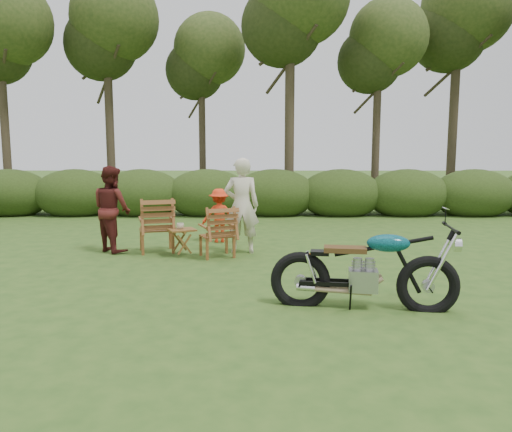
{
  "coord_description": "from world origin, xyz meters",
  "views": [
    {
      "loc": [
        -0.5,
        -5.96,
        1.99
      ],
      "look_at": [
        -0.53,
        2.08,
        0.9
      ],
      "focal_mm": 35.0,
      "sensor_mm": 36.0,
      "label": 1
    }
  ],
  "objects_px": {
    "lawn_chair_left": "(157,252)",
    "adult_a": "(242,253)",
    "motorcycle": "(362,308)",
    "lawn_chair_right": "(217,257)",
    "cup": "(180,226)",
    "side_table": "(182,243)",
    "child": "(220,242)",
    "adult_b": "(114,251)"
  },
  "relations": [
    {
      "from": "lawn_chair_left",
      "to": "adult_a",
      "type": "bearing_deg",
      "value": 161.38
    },
    {
      "from": "adult_a",
      "to": "motorcycle",
      "type": "bearing_deg",
      "value": 112.93
    },
    {
      "from": "lawn_chair_right",
      "to": "cup",
      "type": "height_order",
      "value": "cup"
    },
    {
      "from": "side_table",
      "to": "child",
      "type": "height_order",
      "value": "child"
    },
    {
      "from": "lawn_chair_right",
      "to": "adult_b",
      "type": "height_order",
      "value": "adult_b"
    },
    {
      "from": "side_table",
      "to": "lawn_chair_right",
      "type": "bearing_deg",
      "value": -4.13
    },
    {
      "from": "lawn_chair_right",
      "to": "lawn_chair_left",
      "type": "bearing_deg",
      "value": -42.16
    },
    {
      "from": "motorcycle",
      "to": "cup",
      "type": "xyz_separation_m",
      "value": [
        -2.76,
        3.05,
        0.57
      ]
    },
    {
      "from": "lawn_chair_right",
      "to": "child",
      "type": "distance_m",
      "value": 1.47
    },
    {
      "from": "motorcycle",
      "to": "cup",
      "type": "relative_size",
      "value": 16.07
    },
    {
      "from": "lawn_chair_right",
      "to": "lawn_chair_left",
      "type": "relative_size",
      "value": 0.9
    },
    {
      "from": "adult_a",
      "to": "adult_b",
      "type": "bearing_deg",
      "value": -5.79
    },
    {
      "from": "adult_a",
      "to": "child",
      "type": "relative_size",
      "value": 1.59
    },
    {
      "from": "side_table",
      "to": "cup",
      "type": "distance_m",
      "value": 0.31
    },
    {
      "from": "adult_a",
      "to": "child",
      "type": "bearing_deg",
      "value": -67.73
    },
    {
      "from": "adult_b",
      "to": "cup",
      "type": "bearing_deg",
      "value": -154.73
    },
    {
      "from": "lawn_chair_left",
      "to": "cup",
      "type": "distance_m",
      "value": 0.85
    },
    {
      "from": "lawn_chair_right",
      "to": "side_table",
      "type": "bearing_deg",
      "value": -26.21
    },
    {
      "from": "lawn_chair_right",
      "to": "cup",
      "type": "bearing_deg",
      "value": -27.66
    },
    {
      "from": "adult_b",
      "to": "side_table",
      "type": "bearing_deg",
      "value": -155.1
    },
    {
      "from": "motorcycle",
      "to": "adult_b",
      "type": "relative_size",
      "value": 1.32
    },
    {
      "from": "lawn_chair_right",
      "to": "child",
      "type": "xyz_separation_m",
      "value": [
        -0.07,
        1.47,
        0.0
      ]
    },
    {
      "from": "lawn_chair_left",
      "to": "child",
      "type": "bearing_deg",
      "value": -154.13
    },
    {
      "from": "child",
      "to": "adult_b",
      "type": "bearing_deg",
      "value": 17.31
    },
    {
      "from": "adult_a",
      "to": "lawn_chair_left",
      "type": "bearing_deg",
      "value": -5.13
    },
    {
      "from": "motorcycle",
      "to": "side_table",
      "type": "xyz_separation_m",
      "value": [
        -2.73,
        3.03,
        0.26
      ]
    },
    {
      "from": "child",
      "to": "cup",
      "type": "bearing_deg",
      "value": 57.78
    },
    {
      "from": "motorcycle",
      "to": "lawn_chair_left",
      "type": "height_order",
      "value": "motorcycle"
    },
    {
      "from": "side_table",
      "to": "adult_a",
      "type": "xyz_separation_m",
      "value": [
        1.1,
        0.33,
        -0.26
      ]
    },
    {
      "from": "motorcycle",
      "to": "lawn_chair_right",
      "type": "relative_size",
      "value": 2.33
    },
    {
      "from": "side_table",
      "to": "adult_a",
      "type": "relative_size",
      "value": 0.28
    },
    {
      "from": "lawn_chair_left",
      "to": "side_table",
      "type": "distance_m",
      "value": 0.72
    },
    {
      "from": "lawn_chair_left",
      "to": "child",
      "type": "relative_size",
      "value": 0.91
    },
    {
      "from": "side_table",
      "to": "adult_b",
      "type": "relative_size",
      "value": 0.31
    },
    {
      "from": "cup",
      "to": "child",
      "type": "relative_size",
      "value": 0.12
    },
    {
      "from": "cup",
      "to": "adult_a",
      "type": "height_order",
      "value": "adult_a"
    },
    {
      "from": "lawn_chair_right",
      "to": "lawn_chair_left",
      "type": "distance_m",
      "value": 1.28
    },
    {
      "from": "adult_b",
      "to": "lawn_chair_left",
      "type": "bearing_deg",
      "value": -141.41
    },
    {
      "from": "motorcycle",
      "to": "cup",
      "type": "bearing_deg",
      "value": 140.64
    },
    {
      "from": "lawn_chair_right",
      "to": "adult_a",
      "type": "bearing_deg",
      "value": -161.92
    },
    {
      "from": "side_table",
      "to": "adult_b",
      "type": "xyz_separation_m",
      "value": [
        -1.41,
        0.46,
        -0.26
      ]
    },
    {
      "from": "lawn_chair_right",
      "to": "child",
      "type": "height_order",
      "value": "child"
    }
  ]
}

